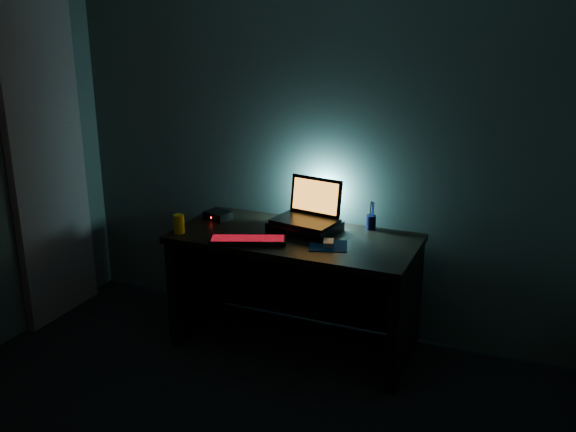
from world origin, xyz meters
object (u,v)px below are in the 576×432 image
Objects in this scene: pen_cup at (371,222)px; juice_glass at (179,224)px; router at (218,215)px; keyboard at (248,240)px; mouse at (328,243)px; laptop at (309,211)px.

juice_glass is (-1.08, -0.53, 0.01)m from pen_cup.
pen_cup is 0.77× the size of juice_glass.
router is at bearing 75.00° from juice_glass.
keyboard is 4.80× the size of mouse.
router is (-0.38, 0.32, 0.01)m from keyboard.
mouse is (0.46, 0.13, 0.01)m from keyboard.
juice_glass is (-0.47, -0.01, 0.04)m from keyboard.
laptop is 0.81m from juice_glass.
mouse is at bearing -38.69° from laptop.
mouse is at bearing -6.68° from keyboard.
laptop is 4.66× the size of pen_cup.
juice_glass is 0.35m from router.
juice_glass is at bearing 159.59° from keyboard.
laptop is at bearing 27.96° from juice_glass.
laptop is at bearing 19.78° from router.
keyboard is at bearing 1.60° from juice_glass.
laptop is 0.34m from mouse.
mouse is 0.42m from pen_cup.
laptop is at bearing 33.80° from keyboard.
juice_glass reaches higher than keyboard.
mouse is (0.21, -0.24, -0.10)m from laptop.
juice_glass is at bearing -89.54° from router.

